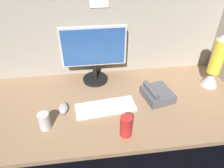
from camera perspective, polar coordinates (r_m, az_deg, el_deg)
The scene contains 9 objects.
ground_plane at distance 141.60cm, azimuth -0.90°, elevation -4.97°, with size 180.00×80.00×3.00cm, color #8C6B4C.
cubicle_wall_back at distance 154.42cm, azimuth -2.68°, elevation 14.55°, with size 180.00×5.50×68.87cm.
monitor at distance 147.87cm, azimuth -4.81°, elevation 8.39°, with size 43.96×18.00×40.82cm.
keyboard at distance 134.67cm, azimuth -1.74°, elevation -6.21°, with size 37.00×13.00×2.00cm, color silver.
mouse at distance 136.46cm, azimuth -12.76°, elevation -6.23°, with size 5.60×9.60×3.40cm, color #99999E.
mug_steel at distance 126.42cm, azimuth -17.43°, elevation -9.33°, with size 6.54×6.54×10.24cm.
mug_red_plastic at distance 116.70cm, azimuth 3.74°, elevation -11.08°, with size 6.54×6.54×12.80cm.
lava_lamp at distance 160.92cm, azimuth 25.59°, elevation 4.53°, with size 11.91×11.91×38.97cm.
desk_phone at distance 144.10cm, azimuth 11.79°, elevation -2.60°, with size 20.78×22.29×8.80cm.
Camera 1 is at (-11.20, -105.04, 92.80)cm, focal length 34.59 mm.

